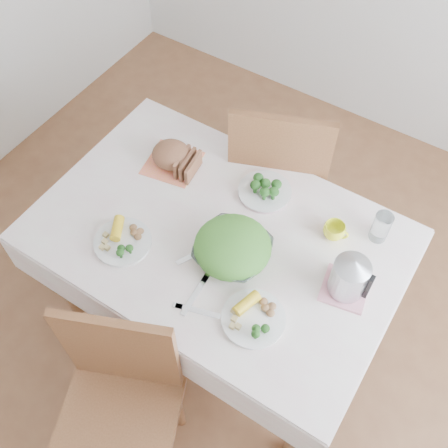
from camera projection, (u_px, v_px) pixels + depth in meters
The scene contains 18 objects.
floor at pixel (219, 314), 2.78m from camera, with size 3.60×3.60×0.00m, color brown.
dining_table at pixel (218, 279), 2.48m from camera, with size 1.40×0.90×0.75m, color brown.
tablecloth at pixel (217, 234), 2.17m from camera, with size 1.50×1.00×0.01m, color white.
chair_near at pixel (117, 429), 2.00m from camera, with size 0.45×0.45×0.99m, color brown.
chair_far at pixel (278, 174), 2.74m from camera, with size 0.48×0.48×1.06m, color brown.
salad_bowl at pixel (232, 251), 2.07m from camera, with size 0.29×0.29×0.07m, color white.
dinner_plate_left at pixel (123, 242), 2.12m from camera, with size 0.24×0.24×0.02m, color white.
dinner_plate_right at pixel (253, 319), 1.93m from camera, with size 0.24×0.24×0.02m, color white.
broccoli_plate at pixel (265, 192), 2.28m from camera, with size 0.23×0.23×0.02m, color beige.
napkin at pixel (172, 163), 2.38m from camera, with size 0.23×0.23×0.00m, color #FD8158.
bread_loaf at pixel (171, 155), 2.34m from camera, with size 0.18×0.17×0.11m, color brown.
yellow_mug at pixel (334, 231), 2.12m from camera, with size 0.09×0.09×0.07m, color yellow.
glass_tumbler at pixel (381, 228), 2.10m from camera, with size 0.07×0.07×0.14m, color white.
pink_tray at pixel (345, 288), 2.00m from camera, with size 0.17×0.17×0.01m, color pink.
electric_kettle at pixel (350, 274), 1.91m from camera, with size 0.14×0.14×0.19m, color #B2B5BA.
fork_left at pixel (195, 295), 1.99m from camera, with size 0.02×0.19×0.00m, color silver.
fork_right at pixel (198, 253), 2.10m from camera, with size 0.02×0.19×0.00m, color silver.
knife at pixel (198, 311), 1.96m from camera, with size 0.02×0.18×0.00m, color silver.
Camera 1 is at (0.68, -1.01, 2.55)m, focal length 42.00 mm.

